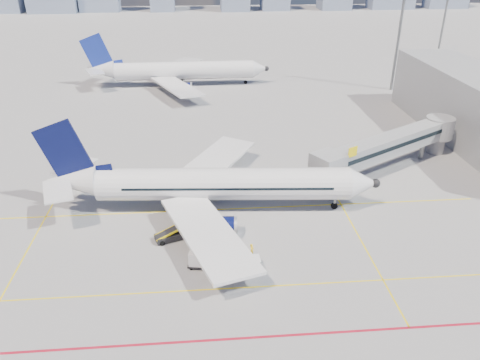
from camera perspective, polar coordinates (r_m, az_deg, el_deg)
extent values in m
plane|color=gray|center=(47.64, -1.63, -8.45)|extent=(420.00, 420.00, 0.00)
cube|color=yellow|center=(54.36, -2.12, -3.58)|extent=(60.00, 0.18, 0.01)
cube|color=yellow|center=(42.88, -1.15, -13.06)|extent=(80.00, 0.15, 0.01)
cube|color=yellow|center=(51.75, 14.00, -6.17)|extent=(0.15, 28.00, 0.01)
cube|color=yellow|center=(57.26, -22.59, -4.15)|extent=(0.15, 30.00, 0.01)
cube|color=maroon|center=(38.48, -0.53, -18.78)|extent=(90.00, 0.25, 0.01)
cube|color=gray|center=(64.55, 17.62, 4.07)|extent=(20.84, 13.93, 2.60)
cube|color=black|center=(64.47, 17.64, 4.23)|extent=(20.52, 13.82, 0.55)
cube|color=gray|center=(56.62, 10.63, 1.70)|extent=(4.49, 4.56, 3.00)
cube|color=black|center=(61.34, 13.71, -0.27)|extent=(2.20, 1.00, 0.70)
cylinder|color=slate|center=(60.76, 13.84, 0.86)|extent=(0.56, 0.56, 2.70)
cylinder|color=slate|center=(71.22, 21.37, 3.89)|extent=(0.60, 0.60, 3.90)
cylinder|color=gray|center=(73.55, 23.11, 5.91)|extent=(4.00, 4.00, 3.00)
cylinder|color=gray|center=(74.20, 22.84, 4.51)|extent=(2.40, 2.40, 3.90)
cube|color=yellow|center=(56.52, 13.58, 3.35)|extent=(1.26, 0.82, 1.20)
cube|color=gray|center=(80.43, 27.13, 7.62)|extent=(10.00, 42.00, 10.00)
cube|color=black|center=(78.04, 24.10, 7.72)|extent=(0.25, 40.00, 4.50)
cylinder|color=slate|center=(103.09, 18.92, 17.10)|extent=(0.56, 0.56, 25.00)
cylinder|color=slate|center=(145.97, 23.88, 18.81)|extent=(0.56, 0.56, 25.00)
cylinder|color=silver|center=(52.78, -1.97, -0.48)|extent=(28.53, 5.78, 3.68)
cone|color=silver|center=(54.72, 14.88, -0.40)|extent=(3.66, 3.93, 3.68)
sphere|color=black|center=(55.08, 16.20, -0.39)|extent=(1.11, 1.11, 1.04)
cone|color=silver|center=(55.72, -19.94, -0.05)|extent=(6.30, 4.12, 3.68)
cube|color=black|center=(54.18, 13.69, 0.08)|extent=(1.52, 1.52, 0.43)
cube|color=silver|center=(60.92, -3.12, 2.33)|extent=(11.71, 16.06, 0.54)
cube|color=silver|center=(46.01, -3.96, -6.47)|extent=(9.90, 16.33, 0.54)
cylinder|color=#070C3A|center=(58.67, -2.28, 0.07)|extent=(3.55, 2.42, 2.17)
cylinder|color=#070C3A|center=(49.14, -2.62, -5.69)|extent=(3.55, 2.42, 2.17)
cylinder|color=#ACB0B4|center=(58.64, -0.53, 0.07)|extent=(0.50, 2.25, 2.23)
cylinder|color=#ACB0B4|center=(49.11, -0.52, -5.69)|extent=(0.50, 2.25, 2.23)
cube|color=#070C3A|center=(54.41, -20.47, 3.01)|extent=(6.48, 0.78, 8.05)
cube|color=#070C3A|center=(54.59, -17.86, 0.89)|extent=(5.33, 0.68, 2.03)
cube|color=silver|center=(58.27, -19.46, 1.58)|extent=(4.88, 6.00, 0.21)
cube|color=silver|center=(53.19, -21.35, -1.21)|extent=(4.31, 5.90, 0.21)
cylinder|color=slate|center=(55.09, 11.46, -2.64)|extent=(0.30, 0.30, 1.80)
cylinder|color=black|center=(55.35, 11.41, -3.10)|extent=(0.78, 0.34, 0.76)
cylinder|color=slate|center=(56.15, -2.84, -1.60)|extent=(0.34, 0.34, 1.60)
cylinder|color=black|center=(56.30, -2.84, -1.87)|extent=(1.05, 0.72, 1.00)
cylinder|color=slate|center=(51.89, -3.03, -4.18)|extent=(0.34, 0.34, 1.60)
cylinder|color=black|center=(52.05, -3.03, -4.47)|extent=(1.05, 0.72, 1.00)
cube|color=black|center=(54.27, -1.44, 0.67)|extent=(23.18, 1.82, 0.25)
cube|color=black|center=(51.03, -1.49, -1.14)|extent=(23.18, 1.82, 0.25)
cylinder|color=silver|center=(103.61, -6.79, 13.13)|extent=(29.36, 4.08, 3.81)
cone|color=silver|center=(104.49, 2.49, 13.41)|extent=(3.55, 3.84, 3.81)
sphere|color=black|center=(104.68, 3.25, 13.41)|extent=(1.08, 1.08, 1.08)
cone|color=silver|center=(105.45, -16.75, 12.75)|extent=(6.29, 3.87, 3.81)
cube|color=black|center=(104.21, 1.78, 13.68)|extent=(1.48, 1.48, 0.44)
cube|color=silver|center=(112.46, -7.47, 13.63)|extent=(11.10, 16.82, 0.56)
cube|color=silver|center=(95.41, -7.72, 11.24)|extent=(11.33, 16.79, 0.56)
cylinder|color=#070C3A|center=(109.67, -6.95, 12.66)|extent=(3.54, 2.28, 2.25)
cylinder|color=#070C3A|center=(98.71, -7.05, 11.07)|extent=(3.54, 2.28, 2.25)
cylinder|color=#ACB0B4|center=(109.63, -5.95, 12.71)|extent=(0.36, 2.31, 2.31)
cylinder|color=#ACB0B4|center=(98.67, -5.96, 11.12)|extent=(0.36, 2.31, 2.31)
cube|color=navy|center=(104.75, -17.00, 14.54)|extent=(6.70, 0.37, 8.33)
cube|color=navy|center=(104.80, -15.54, 13.40)|extent=(5.52, 0.34, 2.10)
cube|color=silver|center=(108.44, -16.70, 13.31)|extent=(4.73, 6.17, 0.22)
cube|color=silver|center=(102.47, -17.30, 12.49)|extent=(4.81, 6.18, 0.22)
cylinder|color=black|center=(106.79, -7.23, 11.97)|extent=(1.01, 0.66, 1.00)
cylinder|color=black|center=(101.88, -7.28, 11.24)|extent=(1.01, 0.66, 1.00)
cylinder|color=black|center=(104.83, 0.67, 11.83)|extent=(0.76, 0.29, 0.76)
cube|color=silver|center=(44.78, 0.86, -10.06)|extent=(2.57, 1.50, 0.91)
cube|color=silver|center=(44.32, 0.28, -9.40)|extent=(1.21, 1.37, 0.68)
cube|color=black|center=(44.19, 0.28, -9.17)|extent=(1.09, 1.30, 0.40)
cylinder|color=black|center=(44.37, -0.19, -10.95)|extent=(0.65, 0.29, 0.64)
cylinder|color=black|center=(45.36, -0.41, -10.00)|extent=(0.65, 0.29, 0.64)
cylinder|color=black|center=(44.60, 2.16, -10.75)|extent=(0.65, 0.29, 0.64)
cylinder|color=black|center=(45.58, 1.88, -9.80)|extent=(0.65, 0.29, 0.64)
cube|color=black|center=(45.28, -4.33, -10.22)|extent=(3.27, 1.90, 0.15)
cube|color=silver|center=(44.96, -5.34, -9.39)|extent=(1.54, 1.50, 1.32)
cube|color=silver|center=(44.72, -3.38, -9.53)|extent=(1.54, 1.50, 1.32)
cylinder|color=black|center=(45.10, -5.98, -10.70)|extent=(0.29, 0.17, 0.27)
cylinder|color=black|center=(46.03, -5.69, -9.80)|extent=(0.29, 0.17, 0.27)
cylinder|color=black|center=(44.73, -2.92, -10.93)|extent=(0.29, 0.17, 0.27)
cylinder|color=black|center=(45.67, -2.70, -10.02)|extent=(0.29, 0.17, 0.27)
cube|color=black|center=(49.42, -8.03, -6.71)|extent=(4.12, 2.64, 0.65)
cube|color=black|center=(49.07, -7.28, -5.57)|extent=(5.53, 2.78, 1.70)
cube|color=yellow|center=(49.48, -7.47, -5.28)|extent=(5.25, 1.99, 1.78)
cube|color=yellow|center=(48.66, -7.09, -5.87)|extent=(5.25, 1.99, 1.78)
cylinder|color=black|center=(48.67, -9.46, -7.61)|extent=(0.60, 0.40, 0.55)
cylinder|color=black|center=(49.72, -9.89, -6.83)|extent=(0.60, 0.40, 0.55)
cylinder|color=black|center=(49.33, -6.15, -6.85)|extent=(0.60, 0.40, 0.55)
cylinder|color=black|center=(50.37, -6.64, -6.10)|extent=(0.60, 0.40, 0.55)
imported|color=yellow|center=(46.19, 1.45, -8.58)|extent=(0.57, 0.65, 1.49)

